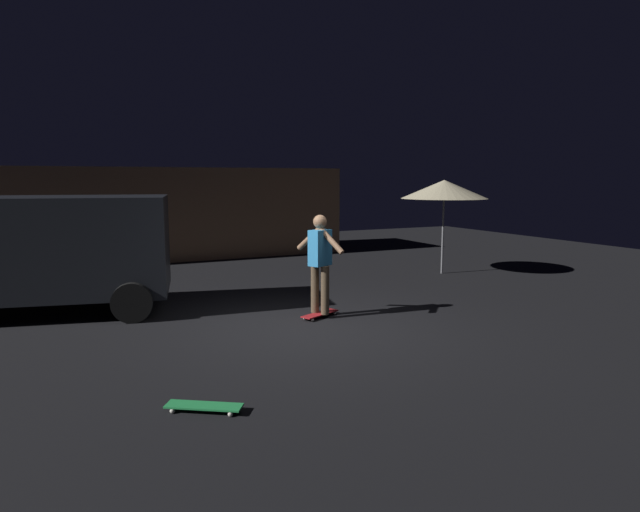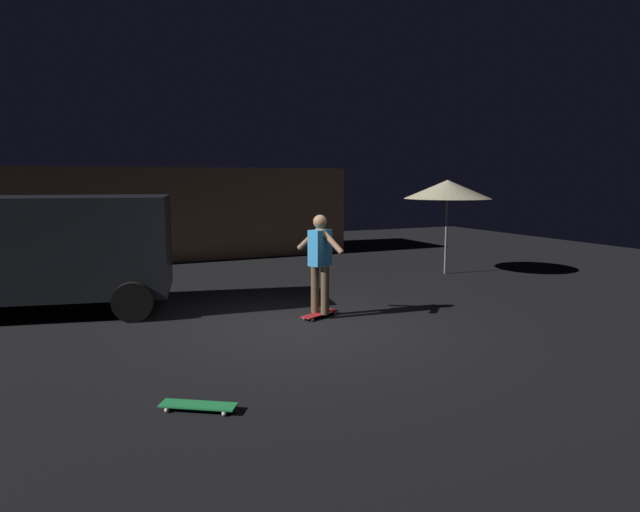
# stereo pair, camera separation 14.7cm
# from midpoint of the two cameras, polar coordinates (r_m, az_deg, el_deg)

# --- Properties ---
(ground_plane) EXTENTS (28.00, 28.00, 0.00)m
(ground_plane) POSITION_cam_midpoint_polar(r_m,az_deg,el_deg) (8.88, -1.85, -7.29)
(ground_plane) COLOR black
(low_building) EXTENTS (11.19, 3.08, 2.64)m
(low_building) POSITION_cam_midpoint_polar(r_m,az_deg,el_deg) (17.36, -17.31, 4.27)
(low_building) COLOR #AD7F56
(low_building) RESTS_ON ground_plane
(parked_van) EXTENTS (4.91, 3.08, 2.03)m
(parked_van) POSITION_cam_midpoint_polar(r_m,az_deg,el_deg) (10.77, -28.16, 0.76)
(parked_van) COLOR black
(parked_van) RESTS_ON ground_plane
(patio_umbrella) EXTENTS (2.10, 2.10, 2.30)m
(patio_umbrella) POSITION_cam_midpoint_polar(r_m,az_deg,el_deg) (13.89, 12.34, 6.70)
(patio_umbrella) COLOR slate
(patio_umbrella) RESTS_ON ground_plane
(skateboard_ridden) EXTENTS (0.79, 0.51, 0.07)m
(skateboard_ridden) POSITION_cam_midpoint_polar(r_m,az_deg,el_deg) (9.46, -0.45, -5.98)
(skateboard_ridden) COLOR #AD1E23
(skateboard_ridden) RESTS_ON ground_plane
(skateboard_spare) EXTENTS (0.76, 0.60, 0.07)m
(skateboard_spare) POSITION_cam_midpoint_polar(r_m,az_deg,el_deg) (5.94, -12.56, -14.84)
(skateboard_spare) COLOR green
(skateboard_spare) RESTS_ON ground_plane
(skater) EXTENTS (0.49, 0.93, 1.67)m
(skater) POSITION_cam_midpoint_polar(r_m,az_deg,el_deg) (9.28, -0.46, -0.08)
(skater) COLOR brown
(skater) RESTS_ON skateboard_ridden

